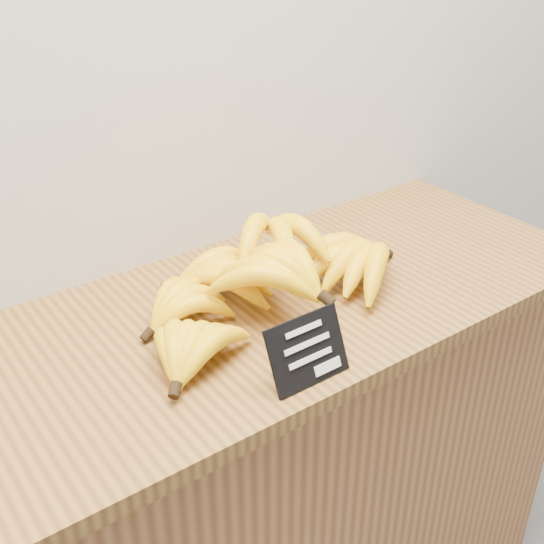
% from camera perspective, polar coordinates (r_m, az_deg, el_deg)
% --- Properties ---
extents(counter, '(1.36, 0.50, 0.90)m').
position_cam_1_polar(counter, '(1.53, -1.16, -18.18)').
color(counter, '#9B6232').
rests_on(counter, ground).
extents(counter_top, '(1.36, 0.54, 0.03)m').
position_cam_1_polar(counter_top, '(1.22, -1.38, -3.35)').
color(counter_top, olive).
rests_on(counter_top, counter).
extents(chalkboard_sign, '(0.13, 0.05, 0.10)m').
position_cam_1_polar(chalkboard_sign, '(1.02, 3.01, -6.58)').
color(chalkboard_sign, black).
rests_on(chalkboard_sign, counter_top).
extents(banana_pile, '(0.59, 0.37, 0.13)m').
position_cam_1_polar(banana_pile, '(1.20, -0.42, -0.30)').
color(banana_pile, yellow).
rests_on(banana_pile, counter_top).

